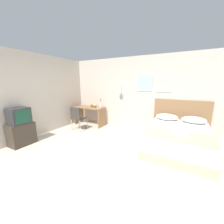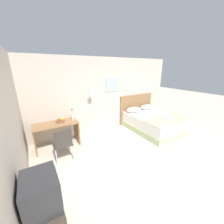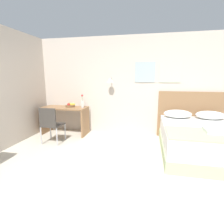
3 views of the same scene
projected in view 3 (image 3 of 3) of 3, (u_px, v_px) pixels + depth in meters
ground_plane at (110, 193)px, 2.42m from camera, size 24.00×24.00×0.00m
wall_back at (132, 86)px, 4.75m from camera, size 5.98×0.31×2.65m
bed at (200, 140)px, 3.61m from camera, size 1.53×1.97×0.59m
headboard at (191, 115)px, 4.52m from camera, size 1.65×0.06×1.21m
pillow_left at (178, 114)px, 4.30m from camera, size 0.66×0.42×0.20m
pillow_right at (210, 115)px, 4.15m from camera, size 0.66×0.42×0.20m
throw_blanket at (211, 135)px, 3.00m from camera, size 1.49×0.79×0.02m
folded_towel_near_foot at (214, 130)px, 3.10m from camera, size 0.31×0.35×0.06m
desk at (65, 115)px, 4.86m from camera, size 1.23×0.60×0.76m
desk_chair at (50, 123)px, 4.12m from camera, size 0.45×0.45×0.88m
fruit_bowl at (70, 105)px, 4.83m from camera, size 0.28×0.25×0.12m
flower_vase at (82, 103)px, 4.72m from camera, size 0.08×0.08×0.36m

